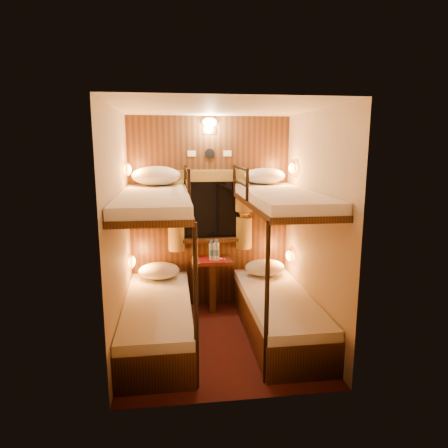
{
  "coord_description": "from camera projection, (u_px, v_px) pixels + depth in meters",
  "views": [
    {
      "loc": [
        -0.47,
        -3.93,
        2.05
      ],
      "look_at": [
        0.06,
        0.15,
        1.23
      ],
      "focal_mm": 32.0,
      "sensor_mm": 36.0,
      "label": 1
    }
  ],
  "objects": [
    {
      "name": "back_panel",
      "position": [
        210.0,
        213.0,
        5.05
      ],
      "size": [
        2.0,
        0.03,
        2.4
      ],
      "primitive_type": "cube",
      "color": "#321D0D",
      "rests_on": "floor"
    },
    {
      "name": "pillow_upper_right",
      "position": [
        265.0,
        176.0,
        4.83
      ],
      "size": [
        0.5,
        0.35,
        0.19
      ],
      "primitive_type": "ellipsoid",
      "color": "silver",
      "rests_on": "bunk_right"
    },
    {
      "name": "bunk_right",
      "position": [
        278.0,
        285.0,
        4.32
      ],
      "size": [
        0.72,
        1.9,
        1.82
      ],
      "color": "#321D0D",
      "rests_on": "floor"
    },
    {
      "name": "sachet_a",
      "position": [
        219.0,
        259.0,
        4.99
      ],
      "size": [
        0.09,
        0.08,
        0.01
      ],
      "primitive_type": "cube",
      "rotation": [
        0.0,
        0.0,
        -0.19
      ],
      "color": "silver",
      "rests_on": "table"
    },
    {
      "name": "window",
      "position": [
        210.0,
        215.0,
        5.03
      ],
      "size": [
        1.0,
        0.12,
        0.79
      ],
      "color": "black",
      "rests_on": "back_panel"
    },
    {
      "name": "floor",
      "position": [
        220.0,
        340.0,
        4.28
      ],
      "size": [
        2.1,
        2.1,
        0.0
      ],
      "primitive_type": "plane",
      "color": "#38100F",
      "rests_on": "ground"
    },
    {
      "name": "pillow_lower_right",
      "position": [
        265.0,
        268.0,
        4.96
      ],
      "size": [
        0.5,
        0.36,
        0.2
      ],
      "primitive_type": "ellipsoid",
      "color": "silver",
      "rests_on": "bunk_right"
    },
    {
      "name": "sachet_b",
      "position": [
        222.0,
        259.0,
        4.99
      ],
      "size": [
        0.07,
        0.06,
        0.0
      ],
      "primitive_type": "cube",
      "rotation": [
        0.0,
        0.0,
        -0.19
      ],
      "color": "silver",
      "rests_on": "table"
    },
    {
      "name": "wall_right",
      "position": [
        314.0,
        228.0,
        4.18
      ],
      "size": [
        0.0,
        2.4,
        2.4
      ],
      "primitive_type": "plane",
      "rotation": [
        1.57,
        0.0,
        -1.57
      ],
      "color": "#C6B293",
      "rests_on": "floor"
    },
    {
      "name": "bottle_right",
      "position": [
        216.0,
        251.0,
        4.92
      ],
      "size": [
        0.08,
        0.08,
        0.26
      ],
      "rotation": [
        0.0,
        0.0,
        -0.29
      ],
      "color": "#99BFE5",
      "rests_on": "table"
    },
    {
      "name": "ceiling",
      "position": [
        219.0,
        108.0,
        3.82
      ],
      "size": [
        2.1,
        2.1,
        0.0
      ],
      "primitive_type": "plane",
      "rotation": [
        3.14,
        0.0,
        0.0
      ],
      "color": "silver",
      "rests_on": "wall_back"
    },
    {
      "name": "pillow_upper_left",
      "position": [
        156.0,
        176.0,
        4.65
      ],
      "size": [
        0.57,
        0.41,
        0.22
      ],
      "primitive_type": "ellipsoid",
      "color": "silver",
      "rests_on": "bunk_left"
    },
    {
      "name": "table",
      "position": [
        212.0,
        277.0,
        5.03
      ],
      "size": [
        0.5,
        0.34,
        0.66
      ],
      "color": "maroon",
      "rests_on": "floor"
    },
    {
      "name": "wall_back",
      "position": [
        210.0,
        213.0,
        5.07
      ],
      "size": [
        2.4,
        0.0,
        2.4
      ],
      "primitive_type": "plane",
      "rotation": [
        1.57,
        0.0,
        0.0
      ],
      "color": "#C6B293",
      "rests_on": "floor"
    },
    {
      "name": "pillow_lower_left",
      "position": [
        159.0,
        271.0,
        4.83
      ],
      "size": [
        0.5,
        0.36,
        0.2
      ],
      "primitive_type": "ellipsoid",
      "color": "silver",
      "rests_on": "bunk_left"
    },
    {
      "name": "bunk_left",
      "position": [
        157.0,
        291.0,
        4.16
      ],
      "size": [
        0.72,
        1.9,
        1.82
      ],
      "color": "#321D0D",
      "rests_on": "floor"
    },
    {
      "name": "wall_left",
      "position": [
        119.0,
        233.0,
        3.92
      ],
      "size": [
        0.0,
        2.4,
        2.4
      ],
      "primitive_type": "plane",
      "rotation": [
        1.57,
        0.0,
        1.57
      ],
      "color": "#C6B293",
      "rests_on": "floor"
    },
    {
      "name": "back_fixtures",
      "position": [
        210.0,
        129.0,
        4.82
      ],
      "size": [
        0.54,
        0.09,
        0.48
      ],
      "color": "black",
      "rests_on": "back_panel"
    },
    {
      "name": "reading_lamps",
      "position": [
        213.0,
        215.0,
        4.72
      ],
      "size": [
        2.0,
        0.2,
        1.25
      ],
      "color": "orange",
      "rests_on": "wall_left"
    },
    {
      "name": "bottle_left",
      "position": [
        212.0,
        251.0,
        4.94
      ],
      "size": [
        0.07,
        0.07,
        0.25
      ],
      "rotation": [
        0.0,
        0.0,
        0.4
      ],
      "color": "#99BFE5",
      "rests_on": "table"
    },
    {
      "name": "curtains",
      "position": [
        210.0,
        209.0,
        4.98
      ],
      "size": [
        1.1,
        0.22,
        1.0
      ],
      "color": "olive",
      "rests_on": "back_panel"
    },
    {
      "name": "wall_front",
      "position": [
        236.0,
        259.0,
        3.03
      ],
      "size": [
        2.4,
        0.0,
        2.4
      ],
      "primitive_type": "plane",
      "rotation": [
        -1.57,
        0.0,
        0.0
      ],
      "color": "#C6B293",
      "rests_on": "floor"
    }
  ]
}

